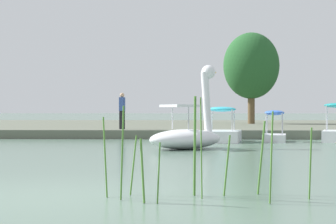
{
  "coord_description": "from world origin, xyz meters",
  "views": [
    {
      "loc": [
        2.13,
        -7.74,
        1.24
      ],
      "look_at": [
        1.36,
        12.08,
        1.21
      ],
      "focal_mm": 58.36,
      "sensor_mm": 36.0,
      "label": 1
    }
  ],
  "objects": [
    {
      "name": "tree_sapling_by_fence",
      "position": [
        6.3,
        29.09,
        4.28
      ],
      "size": [
        3.76,
        3.47,
        6.14
      ],
      "color": "brown",
      "rests_on": "shore_bank_far"
    },
    {
      "name": "ground_plane",
      "position": [
        0.0,
        0.0,
        0.0
      ],
      "size": [
        678.07,
        678.07,
        0.0
      ],
      "primitive_type": "plane",
      "color": "#567060"
    },
    {
      "name": "reed_clump_foreground",
      "position": [
        2.23,
        -0.01,
        0.58
      ],
      "size": [
        2.96,
        0.91,
        1.45
      ],
      "color": "#4C7F33",
      "rests_on": "ground_plane"
    },
    {
      "name": "pedal_boat_blue",
      "position": [
        5.58,
        14.49,
        0.4
      ],
      "size": [
        1.2,
        1.87,
        1.27
      ],
      "color": "white",
      "rests_on": "ground_plane"
    },
    {
      "name": "shore_bank_far",
      "position": [
        0.0,
        30.09,
        0.2
      ],
      "size": [
        139.93,
        27.62,
        0.4
      ],
      "primitive_type": "cube",
      "color": "#5B6051",
      "rests_on": "ground_plane"
    },
    {
      "name": "pedal_boat_cyan",
      "position": [
        3.44,
        14.36,
        0.42
      ],
      "size": [
        1.8,
        2.52,
        1.42
      ],
      "color": "white",
      "rests_on": "ground_plane"
    },
    {
      "name": "person_on_path",
      "position": [
        -1.02,
        17.78,
        1.27
      ],
      "size": [
        0.28,
        0.29,
        1.7
      ],
      "color": "black",
      "rests_on": "shore_bank_far"
    },
    {
      "name": "swan_boat",
      "position": [
        2.08,
        10.11,
        0.52
      ],
      "size": [
        2.94,
        2.63,
        2.79
      ],
      "color": "white",
      "rests_on": "ground_plane"
    }
  ]
}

